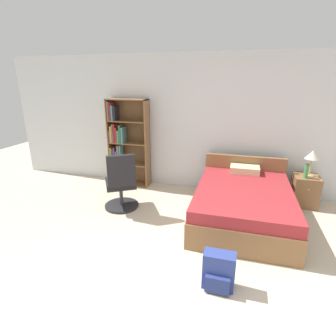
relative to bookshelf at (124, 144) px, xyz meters
The scene contains 9 objects.
ground_plane 3.67m from the bookshelf, 57.59° to the right, with size 14.00×14.00×0.00m, color beige.
wall_back 1.98m from the bookshelf, ahead, with size 9.00×0.06×2.60m.
bookshelf is the anchor object (origin of this frame).
bed 2.65m from the bookshelf, 20.69° to the right, with size 1.43×1.98×0.80m.
office_chair 1.27m from the bookshelf, 68.74° to the right, with size 0.68×0.72×1.01m.
nightstand 3.52m from the bookshelf, ahead, with size 0.41×0.45×0.54m.
table_lamp 3.49m from the bookshelf, ahead, with size 0.23×0.23×0.45m.
water_bottle 3.42m from the bookshelf, ahead, with size 0.07×0.07×0.25m.
backpack_blue 3.39m from the bookshelf, 48.79° to the right, with size 0.33×0.23×0.41m.
Camera 1 is at (0.37, -1.81, 2.11)m, focal length 28.00 mm.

